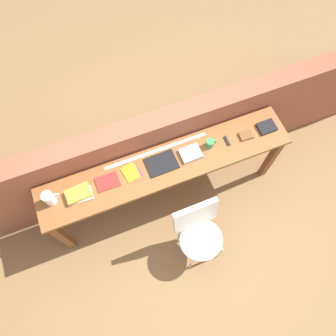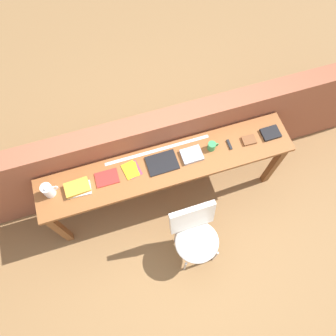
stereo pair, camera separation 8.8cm
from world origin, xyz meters
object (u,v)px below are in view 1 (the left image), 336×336
pamphlet_pile_colourful (132,172)px  multitool_folded (227,141)px  magazine_cycling (108,182)px  mug (210,143)px  book_repair_rightmost (267,127)px  chair_white_moulded (199,232)px  leather_journal_brown (246,135)px  pitcher_white (49,198)px  book_open_centre (162,163)px  book_stack_leftmost (79,194)px

pamphlet_pile_colourful → multitool_folded: (0.98, -0.03, 0.00)m
magazine_cycling → mug: (1.04, 0.00, 0.04)m
book_repair_rightmost → multitool_folded: bearing=178.9°
chair_white_moulded → leather_journal_brown: bearing=40.5°
pitcher_white → mug: size_ratio=1.67×
pamphlet_pile_colourful → book_open_centre: 0.29m
pamphlet_pile_colourful → magazine_cycling: bearing=-177.5°
pitcher_white → magazine_cycling: size_ratio=0.86×
leather_journal_brown → mug: bearing=178.0°
leather_journal_brown → book_repair_rightmost: bearing=4.6°
pitcher_white → magazine_cycling: (0.52, -0.01, -0.07)m
pamphlet_pile_colourful → mug: bearing=-0.5°
book_open_centre → mug: size_ratio=2.64×
mug → multitool_folded: (0.18, -0.02, -0.04)m
pamphlet_pile_colourful → multitool_folded: size_ratio=1.71×
pamphlet_pile_colourful → leather_journal_brown: leather_journal_brown is taller
magazine_cycling → mug: size_ratio=1.95×
multitool_folded → book_repair_rightmost: book_repair_rightmost is taller
book_stack_leftmost → book_repair_rightmost: size_ratio=1.33×
mug → book_repair_rightmost: size_ratio=0.62×
chair_white_moulded → pitcher_white: size_ratio=4.85×
pamphlet_pile_colourful → pitcher_white: bearing=-179.8°
book_repair_rightmost → chair_white_moulded: bearing=-147.0°
mug → multitool_folded: bearing=-6.1°
book_open_centre → book_repair_rightmost: book_repair_rightmost is taller
pitcher_white → mug: pitcher_white is taller
book_stack_leftmost → multitool_folded: (1.49, 0.01, -0.02)m
chair_white_moulded → multitool_folded: bearing=49.8°
pamphlet_pile_colourful → book_open_centre: size_ratio=0.65×
pitcher_white → book_open_centre: 1.06m
chair_white_moulded → book_stack_leftmost: bearing=145.7°
book_open_centre → mug: (0.50, 0.01, 0.04)m
mug → pamphlet_pile_colourful: bearing=179.5°
pamphlet_pile_colourful → mug: (0.80, -0.01, 0.04)m
pamphlet_pile_colourful → book_stack_leftmost: bearing=-175.6°
chair_white_moulded → book_repair_rightmost: bearing=33.4°
pitcher_white → book_stack_leftmost: bearing=-8.7°
magazine_cycling → multitool_folded: (1.22, -0.02, 0.00)m
chair_white_moulded → book_open_centre: (-0.13, 0.66, 0.36)m
pitcher_white → book_open_centre: size_ratio=0.63×
magazine_cycling → multitool_folded: bearing=0.1°
mug → pitcher_white: bearing=179.8°
pitcher_white → multitool_folded: size_ratio=1.67×
pitcher_white → mug: (1.56, -0.00, -0.03)m
book_stack_leftmost → book_repair_rightmost: (1.93, 0.01, -0.01)m
pamphlet_pile_colourful → book_repair_rightmost: bearing=-1.3°
pitcher_white → book_stack_leftmost: 0.25m
book_stack_leftmost → pamphlet_pile_colourful: (0.52, 0.04, -0.02)m
pamphlet_pile_colourful → book_open_centre: (0.29, -0.02, 0.00)m
chair_white_moulded → mug: (0.38, 0.68, 0.40)m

